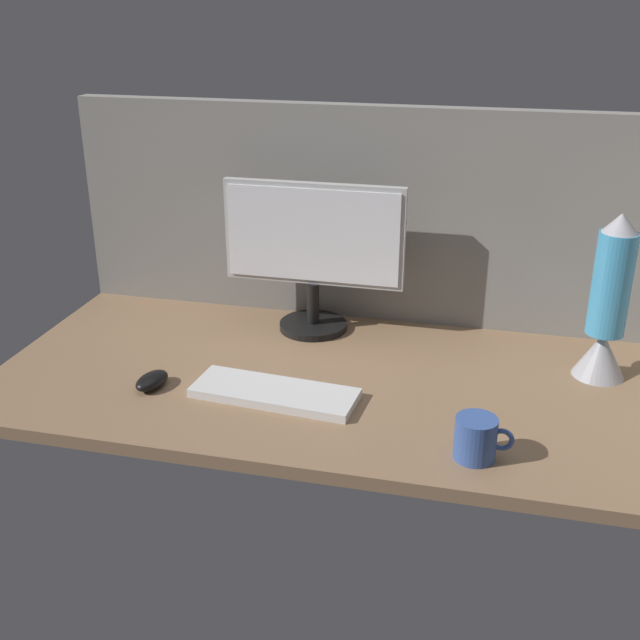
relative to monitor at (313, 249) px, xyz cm
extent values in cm
cube|color=#8C6B4C|center=(21.69, -25.13, -23.74)|extent=(180.00, 80.00, 3.00)
cube|color=gray|center=(21.69, 12.37, 6.34)|extent=(180.00, 5.00, 57.17)
cylinder|color=black|center=(0.00, -0.63, -21.34)|extent=(18.00, 18.00, 1.80)
cylinder|color=black|center=(0.00, -0.63, -14.94)|extent=(3.20, 3.20, 11.00)
cube|color=#B7B7B7|center=(0.00, 0.37, 3.86)|extent=(47.19, 2.40, 26.60)
cube|color=white|center=(0.00, -1.03, 3.86)|extent=(44.79, 0.60, 24.20)
cube|color=silver|center=(0.80, -39.36, -21.24)|extent=(37.98, 16.12, 2.00)
ellipsoid|color=black|center=(-27.76, -41.54, -20.54)|extent=(7.52, 10.58, 3.40)
cylinder|color=#38569E|center=(45.55, -53.59, -17.90)|extent=(8.23, 8.23, 8.68)
torus|color=#38569E|center=(50.47, -53.59, -17.47)|extent=(4.82, 1.00, 4.82)
cone|color=#A5A5AD|center=(71.93, -11.24, -16.77)|extent=(12.04, 12.04, 10.94)
cylinder|color=#3F99CC|center=(71.93, -11.24, 0.73)|extent=(8.75, 8.75, 24.07)
cone|color=#A5A5AD|center=(71.93, -11.24, 14.96)|extent=(7.88, 7.88, 4.38)
camera|label=1|loc=(46.69, -186.05, 62.40)|focal=43.77mm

